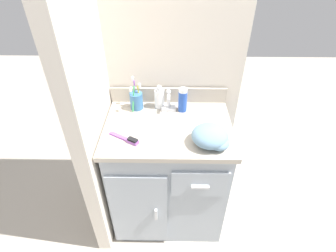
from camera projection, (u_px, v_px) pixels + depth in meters
ground_plane at (168, 210)px, 2.04m from camera, size 6.00×6.00×0.00m
wall_back at (169, 59)px, 1.62m from camera, size 0.93×0.08×2.20m
wall_left at (87, 83)px, 1.37m from camera, size 0.08×0.63×2.20m
vanity at (168, 172)px, 1.77m from camera, size 0.75×0.57×0.82m
backsplash at (169, 95)px, 1.71m from camera, size 0.75×0.02×0.10m
sink_faucet at (168, 103)px, 1.64m from camera, size 0.09×0.09×0.14m
toothbrush_cup at (136, 100)px, 1.65m from camera, size 0.08×0.11×0.20m
soap_dispenser at (159, 98)px, 1.66m from camera, size 0.06×0.07×0.15m
shaving_cream_can at (183, 100)px, 1.62m from camera, size 0.05×0.05×0.16m
hairbrush at (128, 139)px, 1.42m from camera, size 0.18×0.12×0.03m
hand_towel at (212, 137)px, 1.38m from camera, size 0.20×0.19×0.10m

